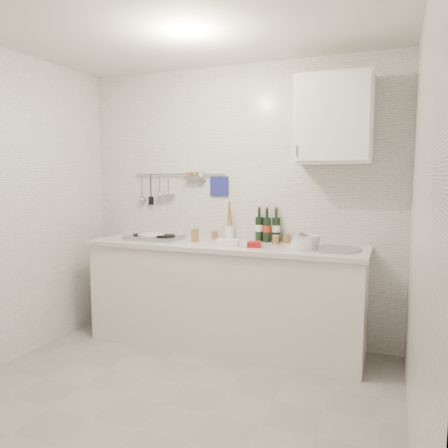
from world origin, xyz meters
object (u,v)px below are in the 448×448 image
plate_stack_hob (151,236)px  wine_bottles (267,225)px  utensil_crock (229,231)px  wall_cabinet (334,120)px  plate_stack_sink (305,242)px

plate_stack_hob → wine_bottles: bearing=12.1°
wine_bottles → utensil_crock: 0.36m
plate_stack_hob → utensil_crock: utensil_crock is taller
plate_stack_hob → wall_cabinet: bearing=4.2°
wall_cabinet → plate_stack_sink: 1.01m
plate_stack_sink → wine_bottles: 0.47m
wine_bottles → wall_cabinet: bearing=-10.5°
wall_cabinet → wine_bottles: bearing=169.5°
wine_bottles → utensil_crock: utensil_crock is taller
plate_stack_sink → wine_bottles: size_ratio=0.86×
wall_cabinet → plate_stack_hob: (-1.64, -0.12, -1.01)m
plate_stack_sink → plate_stack_hob: bearing=179.1°
plate_stack_sink → wine_bottles: wine_bottles is taller
plate_stack_hob → plate_stack_sink: plate_stack_sink is taller
plate_stack_sink → utensil_crock: (-0.73, 0.21, 0.03)m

